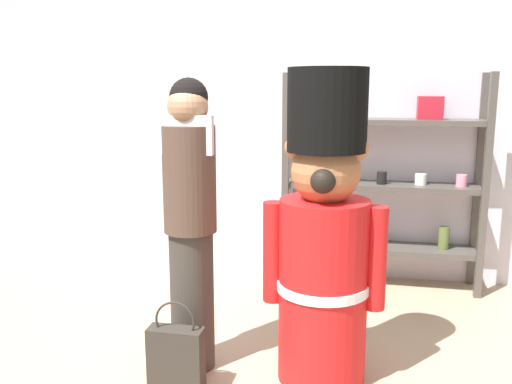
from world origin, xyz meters
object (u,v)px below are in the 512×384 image
shopping_bag (176,357)px  person_shopper (190,217)px  teddy_bear_guard (324,241)px  merchandise_shelf (382,179)px

shopping_bag → person_shopper: bearing=88.3°
teddy_bear_guard → person_shopper: teddy_bear_guard is taller
teddy_bear_guard → person_shopper: (-0.71, -0.02, 0.10)m
merchandise_shelf → person_shopper: (-1.02, -1.53, 0.02)m
person_shopper → merchandise_shelf: bearing=56.2°
merchandise_shelf → teddy_bear_guard: (-0.32, -1.51, -0.08)m
person_shopper → shopping_bag: size_ratio=3.29×
teddy_bear_guard → person_shopper: 0.71m
merchandise_shelf → shopping_bag: merchandise_shelf is taller
teddy_bear_guard → merchandise_shelf: bearing=78.1°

